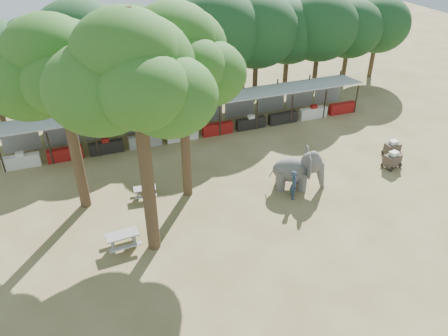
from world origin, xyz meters
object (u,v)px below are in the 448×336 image
object	(u,v)px
elephant	(299,169)
picnic_table_far	(145,191)
yard_tree_center	(132,76)
cart_front	(393,160)
picnic_table_near	(123,238)
yard_tree_left	(56,71)
yard_tree_back	(177,57)
handler	(294,185)
cart_back	(392,148)

from	to	relation	value
elephant	picnic_table_far	bearing A→B (deg)	-170.81
yard_tree_center	cart_front	distance (m)	19.09
elephant	picnic_table_near	bearing A→B (deg)	-148.06
picnic_table_near	yard_tree_left	bearing A→B (deg)	105.26
yard_tree_back	handler	size ratio (longest dim) A/B	6.02
yard_tree_left	yard_tree_center	xyz separation A→B (m)	(3.00, -5.00, 1.01)
elephant	cart_back	distance (m)	8.35
yard_tree_center	handler	world-z (taller)	yard_tree_center
yard_tree_center	cart_front	world-z (taller)	yard_tree_center
picnic_table_near	cart_front	distance (m)	18.36
elephant	yard_tree_back	bearing A→B (deg)	-172.50
picnic_table_near	cart_back	distance (m)	19.62
handler	picnic_table_near	distance (m)	10.38
picnic_table_near	picnic_table_far	xyz separation A→B (m)	(1.97, 4.02, -0.11)
yard_tree_center	picnic_table_near	distance (m)	8.78
picnic_table_near	cart_back	xyz separation A→B (m)	(19.38, 3.03, 0.02)
elephant	cart_back	size ratio (longest dim) A/B	2.98
cart_front	picnic_table_far	bearing A→B (deg)	160.08
yard_tree_center	cart_front	size ratio (longest dim) A/B	8.86
yard_tree_back	picnic_table_near	size ratio (longest dim) A/B	6.47
yard_tree_left	cart_back	size ratio (longest dim) A/B	9.51
cart_front	yard_tree_center	bearing A→B (deg)	175.09
yard_tree_back	picnic_table_far	xyz separation A→B (m)	(-2.39, 0.37, -8.11)
handler	picnic_table_near	xyz separation A→B (m)	(-10.34, -0.81, -0.40)
yard_tree_left	yard_tree_center	size ratio (longest dim) A/B	0.92
cart_front	yard_tree_left	bearing A→B (deg)	159.78
picnic_table_far	yard_tree_left	bearing A→B (deg)	176.38
handler	yard_tree_left	bearing A→B (deg)	93.32
handler	cart_back	size ratio (longest dim) A/B	1.63
yard_tree_back	yard_tree_left	bearing A→B (deg)	170.54
picnic_table_far	cart_back	bearing A→B (deg)	3.01
yard_tree_left	handler	size ratio (longest dim) A/B	5.84
yard_tree_back	cart_back	distance (m)	17.01
handler	cart_back	world-z (taller)	handler
yard_tree_back	handler	bearing A→B (deg)	-25.41
elephant	picnic_table_near	size ratio (longest dim) A/B	1.97
handler	picnic_table_far	world-z (taller)	handler
cart_front	cart_back	bearing A→B (deg)	40.04
yard_tree_back	cart_back	xyz separation A→B (m)	(15.01, -0.62, -7.98)
picnic_table_near	yard_tree_center	bearing A→B (deg)	-18.66
cart_front	handler	bearing A→B (deg)	174.37
handler	elephant	bearing A→B (deg)	-18.97
yard_tree_back	elephant	bearing A→B (deg)	-15.39
yard_tree_center	cart_back	bearing A→B (deg)	10.64
yard_tree_left	elephant	xyz separation A→B (m)	(12.79, -2.87, -6.91)
elephant	cart_front	distance (m)	7.17
yard_tree_center	cart_front	xyz separation A→B (m)	(16.92, 2.00, -8.62)
picnic_table_far	cart_back	size ratio (longest dim) A/B	1.25
yard_tree_back	cart_front	xyz separation A→B (m)	(13.92, -2.00, -7.95)
cart_front	picnic_table_near	bearing A→B (deg)	173.48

